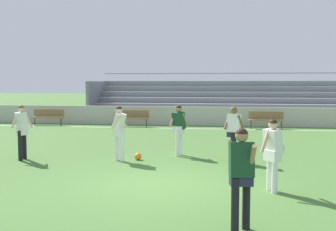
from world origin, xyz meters
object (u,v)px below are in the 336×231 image
object	(u,v)px
player_white_overlapping	(234,129)
player_white_trailing_run	(22,127)
bench_far_right	(133,117)
player_white_dropping_back	(119,128)
bleacher_stand	(233,100)
player_dark_pressing_high	(241,170)
bench_far_left	(266,118)
bench_centre_sideline	(48,116)
player_dark_wide_left	(179,126)
player_white_on_ball	(273,149)
soccer_ball	(138,156)

from	to	relation	value
player_white_overlapping	player_white_trailing_run	bearing A→B (deg)	-174.70
bench_far_right	player_white_dropping_back	world-z (taller)	player_white_dropping_back
bleacher_stand	player_dark_pressing_high	world-z (taller)	bleacher_stand
bench_far_left	player_white_trailing_run	xyz separation A→B (m)	(-8.32, -9.92, 0.48)
bench_far_left	bench_far_right	bearing A→B (deg)	180.00
bleacher_stand	player_white_overlapping	xyz separation A→B (m)	(-0.18, -13.50, -0.32)
bench_centre_sideline	player_dark_wide_left	xyz separation A→B (m)	(8.44, -8.46, 0.45)
player_white_overlapping	bench_centre_sideline	bearing A→B (deg)	137.63
bench_centre_sideline	bench_far_left	world-z (taller)	same
player_dark_pressing_high	player_dark_wide_left	bearing A→B (deg)	105.15
bench_centre_sideline	bench_far_left	size ratio (longest dim) A/B	1.00
bench_far_left	player_white_on_ball	xyz separation A→B (m)	(-1.03, -12.60, 0.41)
bleacher_stand	player_white_overlapping	size ratio (longest dim) A/B	10.61
player_dark_wide_left	player_white_overlapping	distance (m)	1.97
bleacher_stand	player_white_on_ball	distance (m)	16.80
bench_far_left	soccer_ball	world-z (taller)	bench_far_left
bench_far_right	bench_far_left	distance (m)	7.15
player_white_dropping_back	player_dark_pressing_high	bearing A→B (deg)	-57.38
bench_far_right	bench_centre_sideline	bearing A→B (deg)	180.00
bench_centre_sideline	bench_far_left	bearing A→B (deg)	0.00
bench_far_right	bleacher_stand	bearing A→B (deg)	37.21
bleacher_stand	soccer_ball	xyz separation A→B (m)	(-3.12, -13.59, -1.22)
bench_centre_sideline	player_white_on_ball	distance (m)	16.73
bench_centre_sideline	bench_far_left	distance (m)	12.04
bench_far_right	player_dark_wide_left	distance (m)	9.19
bench_far_right	player_white_on_ball	distance (m)	14.01
bleacher_stand	bench_far_right	size ratio (longest dim) A/B	9.96
player_white_trailing_run	soccer_ball	bearing A→B (deg)	8.15
bench_far_left	player_dark_wide_left	world-z (taller)	player_dark_wide_left
player_dark_pressing_high	player_white_on_ball	world-z (taller)	player_dark_pressing_high
bench_centre_sideline	player_white_on_ball	world-z (taller)	player_white_on_ball
bench_centre_sideline	player_white_trailing_run	size ratio (longest dim) A/B	1.05
player_white_overlapping	soccer_ball	world-z (taller)	player_white_overlapping
bench_far_left	player_white_trailing_run	size ratio (longest dim) A/B	1.05
player_white_dropping_back	soccer_ball	xyz separation A→B (m)	(0.53, 0.24, -0.90)
bench_far_right	player_white_trailing_run	size ratio (longest dim) A/B	1.05
player_white_trailing_run	player_white_on_ball	distance (m)	7.77
bench_far_right	player_white_dropping_back	xyz separation A→B (m)	(1.86, -9.65, 0.46)
bench_centre_sideline	player_white_trailing_run	world-z (taller)	player_white_trailing_run
bench_far_right	soccer_ball	xyz separation A→B (m)	(2.39, -9.41, -0.44)
player_dark_pressing_high	soccer_ball	size ratio (longest dim) A/B	7.63
player_dark_pressing_high	bench_far_right	bearing A→B (deg)	109.51
player_white_overlapping	player_dark_pressing_high	world-z (taller)	player_white_overlapping
player_dark_pressing_high	player_white_on_ball	bearing A→B (deg)	73.14
bleacher_stand	player_dark_wide_left	xyz separation A→B (m)	(-1.95, -12.64, -0.33)
player_dark_pressing_high	player_white_trailing_run	world-z (taller)	player_white_trailing_run
bench_centre_sideline	player_white_dropping_back	xyz separation A→B (m)	(6.75, -9.65, 0.46)
bench_centre_sideline	player_white_overlapping	distance (m)	13.83
player_white_dropping_back	player_dark_wide_left	bearing A→B (deg)	35.14
player_dark_pressing_high	bleacher_stand	bearing A→B (deg)	89.55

